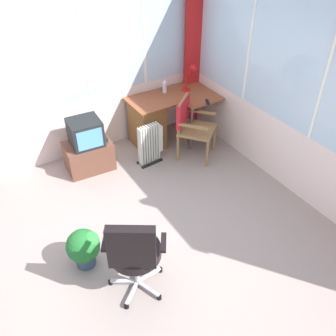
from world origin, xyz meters
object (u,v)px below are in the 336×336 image
spray_bottle (165,86)px  potted_plant (84,247)px  tv_on_stand (88,148)px  space_heater (151,144)px  desk_lamp (192,74)px  office_chair (134,251)px  wooden_armchair (189,121)px  tv_remote (208,102)px  desk (150,121)px

spray_bottle → potted_plant: bearing=-138.7°
tv_on_stand → space_heater: bearing=-21.8°
potted_plant → spray_bottle: bearing=41.3°
desk_lamp → office_chair: bearing=-134.0°
wooden_armchair → tv_on_stand: bearing=162.4°
tv_remote → potted_plant: size_ratio=0.32×
tv_on_stand → potted_plant: tv_on_stand is taller
wooden_armchair → space_heater: (-0.58, 0.12, -0.26)m
tv_remote → space_heater: (-0.95, 0.05, -0.43)m
tv_on_stand → spray_bottle: bearing=10.2°
desk_lamp → tv_on_stand: 1.92m
potted_plant → office_chair: bearing=-62.9°
spray_bottle → tv_on_stand: size_ratio=0.28×
wooden_armchair → desk: bearing=121.2°
tv_on_stand → desk_lamp: bearing=3.0°
desk_lamp → tv_remote: size_ratio=2.71×
desk → space_heater: 0.51m
desk_lamp → wooden_armchair: 0.80m
desk → office_chair: (-1.45, -2.29, 0.21)m
spray_bottle → wooden_armchair: bearing=-90.9°
office_chair → space_heater: office_chair is taller
desk → wooden_armchair: bearing=-58.8°
tv_remote → spray_bottle: bearing=146.5°
desk → spray_bottle: 0.58m
wooden_armchair → potted_plant: (-2.09, -1.14, -0.30)m
desk → tv_remote: 0.92m
desk → desk_lamp: bearing=-1.3°
tv_on_stand → tv_remote: bearing=-12.0°
desk → desk_lamp: desk_lamp is taller
space_heater → potted_plant: (-1.51, -1.26, -0.04)m
wooden_armchair → spray_bottle: bearing=89.1°
desk_lamp → wooden_armchair: size_ratio=0.45×
desk_lamp → space_heater: 1.27m
potted_plant → tv_remote: bearing=26.3°
desk → tv_remote: tv_remote is taller
space_heater → tv_remote: bearing=-2.8°
wooden_armchair → space_heater: size_ratio=1.46×
space_heater → wooden_armchair: bearing=-11.3°
desk_lamp → spray_bottle: bearing=158.0°
desk_lamp → tv_on_stand: size_ratio=0.52×
spray_bottle → potted_plant: spray_bottle is taller
wooden_armchair → office_chair: office_chair is taller
office_chair → space_heater: (1.21, 1.85, -0.29)m
tv_remote → space_heater: size_ratio=0.24×
spray_bottle → desk_lamp: bearing=-22.0°
desk_lamp → spray_bottle: (-0.39, 0.16, -0.16)m
tv_remote → tv_on_stand: bearing=-165.1°
spray_bottle → office_chair: 3.03m
desk_lamp → tv_on_stand: bearing=-177.0°
tv_on_stand → desk: bearing=5.9°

